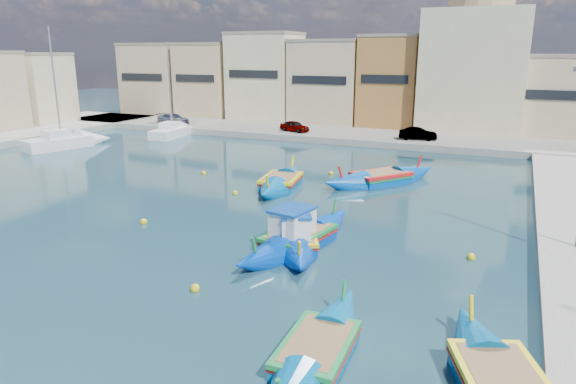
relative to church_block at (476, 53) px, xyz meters
The scene contains 13 objects.
ground 42.08m from the church_block, 104.04° to the right, with size 160.00×160.00×0.00m, color #15323F.
north_quay 15.16m from the church_block, 141.34° to the right, with size 80.00×8.00×0.60m, color gray.
north_townhouses 4.81m from the church_block, 169.17° to the right, with size 83.20×7.87×10.19m.
church_block is the anchor object (origin of this frame).
parked_cars 22.40m from the church_block, 153.37° to the right, with size 31.40×2.30×1.14m.
luzzu_turquoise_cabin 38.63m from the church_block, 95.90° to the right, with size 3.59×9.29×2.92m.
luzzu_blue_cabin 38.83m from the church_block, 96.00° to the right, with size 4.94×7.38×2.61m.
luzzu_cyan_mid 26.26m from the church_block, 97.62° to the right, with size 7.32×8.74×2.75m.
luzzu_green 30.90m from the church_block, 107.56° to the right, with size 3.37×8.49×2.60m.
luzzu_blue_south 46.37m from the church_block, 89.85° to the right, with size 2.08×7.77×2.22m.
yacht_north 32.12m from the church_block, 155.54° to the right, with size 3.24×7.91×10.26m.
yacht_midnorth 40.63m from the church_block, 145.44° to the right, with size 4.73×8.49×11.54m.
mooring_buoys 35.22m from the church_block, 103.56° to the right, with size 19.42×19.95×0.36m.
Camera 1 is at (14.63, -17.73, 8.51)m, focal length 32.00 mm.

